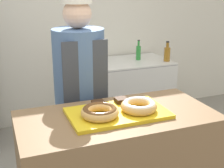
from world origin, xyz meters
name	(u,v)px	position (x,y,z in m)	size (l,w,h in m)	color
wall_back	(52,17)	(0.00, 2.13, 1.35)	(8.00, 0.06, 2.70)	silver
serving_tray	(118,113)	(0.00, 0.00, 0.94)	(0.64, 0.38, 0.02)	yellow
donut_chocolate_glaze	(100,111)	(-0.13, -0.04, 0.99)	(0.24, 0.24, 0.06)	tan
donut_light_glaze	(139,105)	(0.13, -0.04, 0.99)	(0.24, 0.24, 0.06)	tan
brownie_back_left	(98,103)	(-0.08, 0.14, 0.97)	(0.08, 0.08, 0.03)	#382111
brownie_back_right	(121,100)	(0.08, 0.14, 0.97)	(0.08, 0.08, 0.03)	#382111
baker_person	(80,96)	(-0.09, 0.58, 0.87)	(0.41, 0.41, 1.67)	#4C4C51
chest_freezer	(128,91)	(0.86, 1.74, 0.41)	(1.02, 0.66, 0.81)	silver
bottle_amber	(167,54)	(1.30, 1.56, 0.91)	(0.08, 0.08, 0.25)	#99661E
bottle_green	(138,52)	(1.00, 1.75, 0.91)	(0.06, 0.06, 0.25)	#2D8C38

